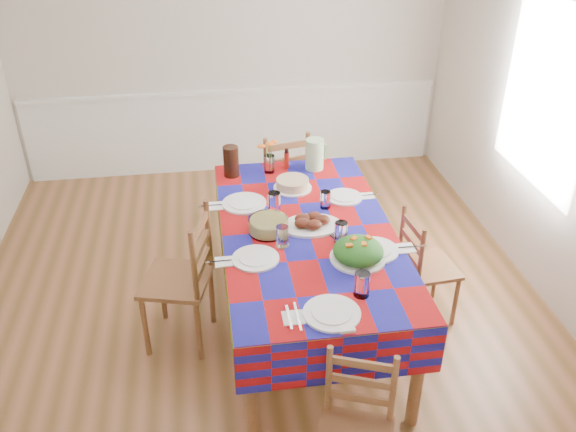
{
  "coord_description": "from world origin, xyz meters",
  "views": [
    {
      "loc": [
        -0.33,
        -3.76,
        3.06
      ],
      "look_at": [
        0.2,
        -0.17,
        0.9
      ],
      "focal_mm": 38.0,
      "sensor_mm": 36.0,
      "label": 1
    }
  ],
  "objects_px": {
    "meat_platter": "(311,223)",
    "chair_left": "(183,280)",
    "chair_far": "(281,182)",
    "tea_pitcher": "(231,161)",
    "green_pitcher": "(315,154)",
    "dining_table": "(307,241)",
    "chair_right": "(424,268)"
  },
  "relations": [
    {
      "from": "chair_right",
      "to": "chair_far",
      "type": "bearing_deg",
      "value": 27.01
    },
    {
      "from": "green_pitcher",
      "to": "tea_pitcher",
      "type": "distance_m",
      "value": 0.68
    },
    {
      "from": "meat_platter",
      "to": "green_pitcher",
      "type": "relative_size",
      "value": 1.66
    },
    {
      "from": "chair_right",
      "to": "dining_table",
      "type": "bearing_deg",
      "value": 84.61
    },
    {
      "from": "dining_table",
      "to": "meat_platter",
      "type": "relative_size",
      "value": 5.19
    },
    {
      "from": "meat_platter",
      "to": "chair_right",
      "type": "distance_m",
      "value": 0.96
    },
    {
      "from": "chair_far",
      "to": "tea_pitcher",
      "type": "bearing_deg",
      "value": 34.27
    },
    {
      "from": "meat_platter",
      "to": "tea_pitcher",
      "type": "height_order",
      "value": "tea_pitcher"
    },
    {
      "from": "dining_table",
      "to": "chair_right",
      "type": "bearing_deg",
      "value": -0.24
    },
    {
      "from": "tea_pitcher",
      "to": "chair_left",
      "type": "distance_m",
      "value": 1.1
    },
    {
      "from": "tea_pitcher",
      "to": "green_pitcher",
      "type": "bearing_deg",
      "value": 2.02
    },
    {
      "from": "meat_platter",
      "to": "tea_pitcher",
      "type": "distance_m",
      "value": 1.0
    },
    {
      "from": "green_pitcher",
      "to": "tea_pitcher",
      "type": "bearing_deg",
      "value": -177.98
    },
    {
      "from": "green_pitcher",
      "to": "chair_right",
      "type": "height_order",
      "value": "green_pitcher"
    },
    {
      "from": "meat_platter",
      "to": "chair_left",
      "type": "distance_m",
      "value": 0.97
    },
    {
      "from": "tea_pitcher",
      "to": "chair_left",
      "type": "relative_size",
      "value": 0.23
    },
    {
      "from": "chair_far",
      "to": "chair_right",
      "type": "bearing_deg",
      "value": 110.32
    },
    {
      "from": "green_pitcher",
      "to": "chair_left",
      "type": "xyz_separation_m",
      "value": [
        -1.09,
        -0.93,
        -0.46
      ]
    },
    {
      "from": "tea_pitcher",
      "to": "chair_far",
      "type": "distance_m",
      "value": 0.82
    },
    {
      "from": "green_pitcher",
      "to": "dining_table",
      "type": "bearing_deg",
      "value": -103.38
    },
    {
      "from": "green_pitcher",
      "to": "chair_far",
      "type": "xyz_separation_m",
      "value": [
        -0.21,
        0.46,
        -0.48
      ]
    },
    {
      "from": "meat_platter",
      "to": "tea_pitcher",
      "type": "bearing_deg",
      "value": 119.3
    },
    {
      "from": "dining_table",
      "to": "chair_far",
      "type": "distance_m",
      "value": 1.4
    },
    {
      "from": "green_pitcher",
      "to": "tea_pitcher",
      "type": "xyz_separation_m",
      "value": [
        -0.68,
        -0.02,
        -0.0
      ]
    },
    {
      "from": "chair_right",
      "to": "meat_platter",
      "type": "bearing_deg",
      "value": 82.72
    },
    {
      "from": "tea_pitcher",
      "to": "chair_right",
      "type": "xyz_separation_m",
      "value": [
        1.34,
        -0.9,
        -0.54
      ]
    },
    {
      "from": "dining_table",
      "to": "chair_far",
      "type": "height_order",
      "value": "chair_far"
    },
    {
      "from": "tea_pitcher",
      "to": "chair_right",
      "type": "distance_m",
      "value": 1.7
    },
    {
      "from": "tea_pitcher",
      "to": "chair_far",
      "type": "xyz_separation_m",
      "value": [
        0.47,
        0.49,
        -0.47
      ]
    },
    {
      "from": "green_pitcher",
      "to": "tea_pitcher",
      "type": "relative_size",
      "value": 1.03
    },
    {
      "from": "chair_left",
      "to": "meat_platter",
      "type": "bearing_deg",
      "value": 107.85
    },
    {
      "from": "dining_table",
      "to": "chair_left",
      "type": "distance_m",
      "value": 0.9
    }
  ]
}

